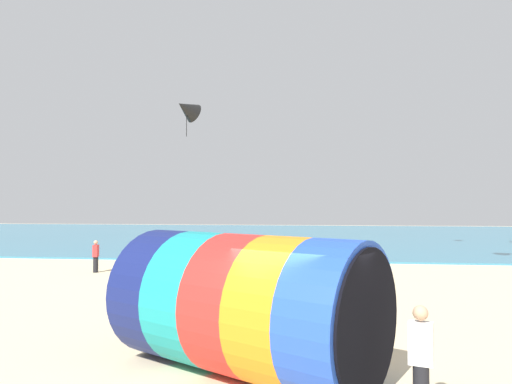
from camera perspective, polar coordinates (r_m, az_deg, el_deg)
sea at (r=45.64m, az=6.33°, el=-5.47°), size 120.00×40.00×0.10m
giant_inflatable_tube at (r=9.12m, az=-1.32°, el=-13.79°), size 5.72×4.84×2.70m
kite_handler at (r=7.80m, az=19.92°, el=-19.31°), size 0.41×0.32×1.75m
kite_black_delta at (r=23.61m, az=-8.67°, el=10.27°), size 1.65×1.69×2.08m
bystander_near_water at (r=15.87m, az=3.34°, el=-10.62°), size 0.42×0.35×1.52m
bystander_mid_beach at (r=23.22m, az=-19.40°, el=-7.58°), size 0.28×0.39×1.53m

